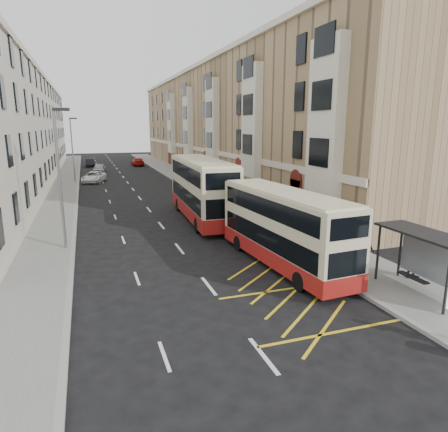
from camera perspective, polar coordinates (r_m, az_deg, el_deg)
name	(u,v)px	position (r m, az deg, el deg)	size (l,w,h in m)	color
ground	(240,326)	(15.16, 2.37, -15.49)	(200.00, 200.00, 0.00)	black
pavement_right	(209,190)	(44.90, -2.09, 3.69)	(4.00, 120.00, 0.15)	slate
pavement_left	(61,198)	(43.07, -22.23, 2.35)	(3.00, 120.00, 0.15)	slate
kerb_right	(192,191)	(44.36, -4.56, 3.55)	(0.25, 120.00, 0.15)	gray
kerb_left	(77,197)	(43.01, -20.24, 2.50)	(0.25, 120.00, 0.15)	gray
road_markings	(124,178)	(58.06, -14.11, 5.32)	(10.00, 110.00, 0.01)	silver
terrace_right	(223,123)	(61.08, -0.14, 13.13)	(10.75, 79.00, 15.25)	tan
terrace_left	(13,131)	(58.53, -27.94, 10.70)	(9.18, 79.00, 13.25)	beige
bus_shelter	(433,251)	(18.60, 27.70, -4.45)	(1.65, 4.25, 2.70)	black
guard_railing	(309,245)	(22.24, 12.05, -4.01)	(0.06, 6.56, 1.01)	red
street_lamp_near	(60,171)	(24.58, -22.40, 5.90)	(0.93, 0.18, 8.00)	slate
street_lamp_far	(73,146)	(54.48, -20.83, 9.31)	(0.93, 0.18, 8.00)	slate
double_decker_front	(283,228)	(20.75, 8.46, -1.72)	(2.98, 10.12, 3.98)	beige
double_decker_rear	(202,189)	(30.76, -3.19, 3.82)	(3.25, 11.88, 4.69)	beige
pedestrian_mid	(416,260)	(20.86, 25.79, -5.66)	(0.86, 0.67, 1.77)	black
pedestrian_far	(362,252)	(20.78, 19.15, -4.93)	(1.12, 0.47, 1.91)	black
white_van	(94,177)	(54.46, -18.06, 5.33)	(2.26, 4.91, 1.36)	white
car_silver	(99,169)	(64.16, -17.40, 6.47)	(1.75, 4.36, 1.48)	#9A9CA2
car_dark	(90,163)	(75.93, -18.61, 7.24)	(1.45, 4.17, 1.37)	black
car_red	(138,162)	(75.29, -12.24, 7.59)	(2.00, 4.91, 1.43)	#A3100A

